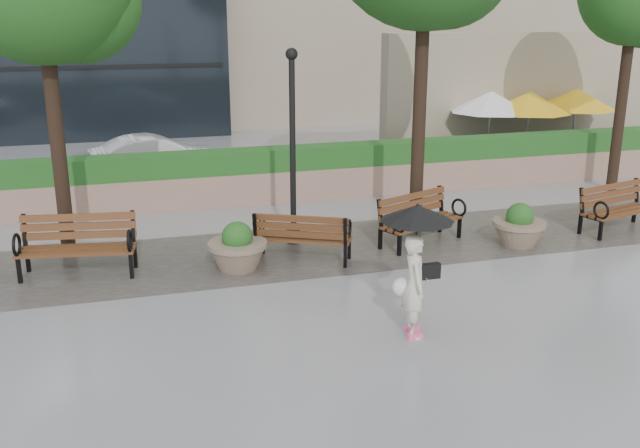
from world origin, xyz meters
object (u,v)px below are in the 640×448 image
object	(u,v)px
planter_right	(519,229)
planter_left	(238,251)
bench_4	(618,218)
lamppost	(293,161)
bench_3	(421,229)
bench_1	(79,258)
pedestrian	(416,258)
bench_2	(303,247)
car_right	(155,156)

from	to	relation	value
planter_right	planter_left	bearing A→B (deg)	177.61
planter_right	bench_4	bearing A→B (deg)	5.73
planter_right	lamppost	bearing A→B (deg)	161.37
bench_4	bench_3	bearing A→B (deg)	160.65
bench_1	planter_left	size ratio (longest dim) A/B	1.94
bench_1	pedestrian	size ratio (longest dim) A/B	1.08
bench_2	planter_left	bearing A→B (deg)	32.34
bench_4	pedestrian	world-z (taller)	pedestrian
bench_1	bench_2	distance (m)	4.14
bench_4	car_right	distance (m)	12.51
planter_right	bench_2	bearing A→B (deg)	175.44
lamppost	car_right	size ratio (longest dim) A/B	1.09
car_right	pedestrian	size ratio (longest dim) A/B	1.83
lamppost	bench_3	bearing A→B (deg)	-17.29
bench_3	planter_left	bearing A→B (deg)	163.33
car_right	bench_1	bearing A→B (deg)	156.42
bench_4	planter_left	world-z (taller)	bench_4
planter_left	bench_2	bearing A→B (deg)	5.20
bench_1	planter_right	distance (m)	8.64
bench_1	bench_4	bearing A→B (deg)	6.82
bench_4	pedestrian	size ratio (longest dim) A/B	1.01
planter_right	pedestrian	size ratio (longest dim) A/B	0.54
bench_3	car_right	size ratio (longest dim) A/B	0.56
bench_2	pedestrian	bearing A→B (deg)	128.66
bench_1	lamppost	world-z (taller)	lamppost
bench_2	car_right	xyz separation A→B (m)	(-2.19, 8.26, 0.31)
planter_left	planter_right	world-z (taller)	planter_left
car_right	pedestrian	bearing A→B (deg)	-175.92
lamppost	planter_right	bearing A→B (deg)	-18.63
bench_4	lamppost	xyz separation A→B (m)	(-7.01, 1.22, 1.44)
planter_left	planter_right	distance (m)	5.78
bench_1	bench_3	distance (m)	6.74
bench_1	bench_3	size ratio (longest dim) A/B	1.05
planter_left	planter_right	size ratio (longest dim) A/B	1.03
planter_right	car_right	size ratio (longest dim) A/B	0.30
car_right	bench_4	bearing A→B (deg)	-141.69
bench_3	pedestrian	world-z (taller)	pedestrian
bench_4	pedestrian	distance (m)	7.33
bench_4	planter_left	size ratio (longest dim) A/B	1.82
pedestrian	lamppost	bearing A→B (deg)	20.99
bench_3	planter_left	xyz separation A→B (m)	(-3.90, -0.46, 0.06)
planter_left	lamppost	distance (m)	2.32
car_right	bench_2	bearing A→B (deg)	-174.92
bench_4	car_right	bearing A→B (deg)	124.23
bench_2	bench_1	bearing A→B (deg)	21.59
lamppost	car_right	xyz separation A→B (m)	(-2.29, 7.14, -1.14)
bench_3	planter_right	xyz separation A→B (m)	(1.87, -0.70, 0.05)
lamppost	car_right	world-z (taller)	lamppost
lamppost	bench_2	bearing A→B (deg)	-95.25
bench_1	lamppost	distance (m)	4.51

